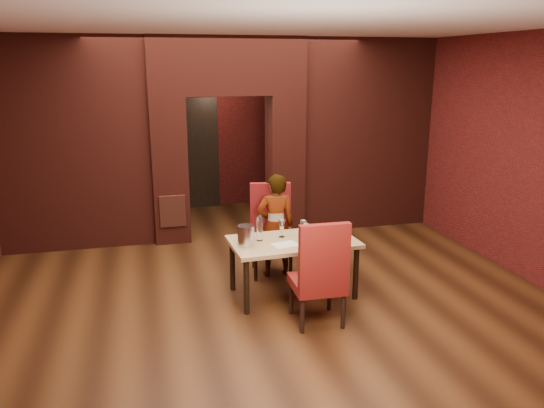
{
  "coord_description": "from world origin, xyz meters",
  "views": [
    {
      "loc": [
        -1.39,
        -6.41,
        2.79
      ],
      "look_at": [
        0.22,
        0.0,
        1.03
      ],
      "focal_mm": 35.0,
      "sensor_mm": 36.0,
      "label": 1
    }
  ],
  "objects_px": {
    "dining_table": "(293,267)",
    "wine_glass_c": "(305,232)",
    "person_seated": "(276,225)",
    "potted_plant": "(318,253)",
    "water_bottle": "(260,228)",
    "wine_glass_a": "(282,228)",
    "chair_near": "(317,271)",
    "wine_bucket": "(246,236)",
    "wine_glass_b": "(303,228)",
    "chair_far": "(272,231)"
  },
  "relations": [
    {
      "from": "wine_glass_c",
      "to": "wine_bucket",
      "type": "distance_m",
      "value": 0.74
    },
    {
      "from": "person_seated",
      "to": "wine_glass_b",
      "type": "relative_size",
      "value": 6.73
    },
    {
      "from": "wine_glass_a",
      "to": "wine_bucket",
      "type": "bearing_deg",
      "value": -157.23
    },
    {
      "from": "dining_table",
      "to": "person_seated",
      "type": "bearing_deg",
      "value": 91.18
    },
    {
      "from": "chair_far",
      "to": "water_bottle",
      "type": "bearing_deg",
      "value": -106.56
    },
    {
      "from": "wine_bucket",
      "to": "wine_glass_b",
      "type": "bearing_deg",
      "value": 11.91
    },
    {
      "from": "chair_near",
      "to": "wine_glass_c",
      "type": "height_order",
      "value": "chair_near"
    },
    {
      "from": "dining_table",
      "to": "wine_glass_b",
      "type": "height_order",
      "value": "wine_glass_b"
    },
    {
      "from": "wine_glass_b",
      "to": "potted_plant",
      "type": "bearing_deg",
      "value": 57.13
    },
    {
      "from": "wine_glass_a",
      "to": "wine_glass_c",
      "type": "height_order",
      "value": "wine_glass_a"
    },
    {
      "from": "chair_far",
      "to": "person_seated",
      "type": "bearing_deg",
      "value": -48.17
    },
    {
      "from": "chair_near",
      "to": "person_seated",
      "type": "distance_m",
      "value": 1.42
    },
    {
      "from": "chair_far",
      "to": "wine_glass_a",
      "type": "height_order",
      "value": "chair_far"
    },
    {
      "from": "chair_near",
      "to": "wine_bucket",
      "type": "xyz_separation_m",
      "value": [
        -0.65,
        0.69,
        0.23
      ]
    },
    {
      "from": "potted_plant",
      "to": "wine_bucket",
      "type": "bearing_deg",
      "value": -144.99
    },
    {
      "from": "chair_far",
      "to": "wine_glass_b",
      "type": "relative_size",
      "value": 5.85
    },
    {
      "from": "chair_far",
      "to": "wine_bucket",
      "type": "height_order",
      "value": "chair_far"
    },
    {
      "from": "wine_glass_a",
      "to": "potted_plant",
      "type": "xyz_separation_m",
      "value": [
        0.69,
        0.62,
        -0.61
      ]
    },
    {
      "from": "dining_table",
      "to": "wine_bucket",
      "type": "height_order",
      "value": "wine_bucket"
    },
    {
      "from": "chair_near",
      "to": "wine_glass_a",
      "type": "distance_m",
      "value": 0.93
    },
    {
      "from": "wine_bucket",
      "to": "potted_plant",
      "type": "height_order",
      "value": "wine_bucket"
    },
    {
      "from": "potted_plant",
      "to": "water_bottle",
      "type": "bearing_deg",
      "value": -145.11
    },
    {
      "from": "person_seated",
      "to": "chair_near",
      "type": "bearing_deg",
      "value": 96.7
    },
    {
      "from": "person_seated",
      "to": "dining_table",
      "type": "bearing_deg",
      "value": 96.77
    },
    {
      "from": "dining_table",
      "to": "water_bottle",
      "type": "distance_m",
      "value": 0.66
    },
    {
      "from": "dining_table",
      "to": "potted_plant",
      "type": "distance_m",
      "value": 0.98
    },
    {
      "from": "dining_table",
      "to": "chair_near",
      "type": "relative_size",
      "value": 1.26
    },
    {
      "from": "wine_glass_c",
      "to": "wine_glass_a",
      "type": "bearing_deg",
      "value": 146.48
    },
    {
      "from": "chair_far",
      "to": "water_bottle",
      "type": "relative_size",
      "value": 3.76
    },
    {
      "from": "wine_glass_c",
      "to": "water_bottle",
      "type": "height_order",
      "value": "water_bottle"
    },
    {
      "from": "wine_bucket",
      "to": "person_seated",
      "type": "bearing_deg",
      "value": 52.94
    },
    {
      "from": "wine_glass_c",
      "to": "water_bottle",
      "type": "xyz_separation_m",
      "value": [
        -0.55,
        0.1,
        0.06
      ]
    },
    {
      "from": "chair_near",
      "to": "wine_bucket",
      "type": "bearing_deg",
      "value": -45.35
    },
    {
      "from": "chair_far",
      "to": "potted_plant",
      "type": "relative_size",
      "value": 2.84
    },
    {
      "from": "dining_table",
      "to": "wine_glass_c",
      "type": "bearing_deg",
      "value": -11.31
    },
    {
      "from": "wine_glass_b",
      "to": "wine_glass_c",
      "type": "xyz_separation_m",
      "value": [
        -0.01,
        -0.12,
        -0.0
      ]
    },
    {
      "from": "dining_table",
      "to": "wine_glass_b",
      "type": "bearing_deg",
      "value": 29.51
    },
    {
      "from": "wine_glass_b",
      "to": "wine_glass_c",
      "type": "relative_size",
      "value": 1.03
    },
    {
      "from": "chair_far",
      "to": "chair_near",
      "type": "height_order",
      "value": "chair_far"
    },
    {
      "from": "dining_table",
      "to": "wine_glass_a",
      "type": "height_order",
      "value": "wine_glass_a"
    },
    {
      "from": "water_bottle",
      "to": "potted_plant",
      "type": "xyz_separation_m",
      "value": [
        0.99,
        0.69,
        -0.66
      ]
    },
    {
      "from": "wine_bucket",
      "to": "potted_plant",
      "type": "bearing_deg",
      "value": 35.01
    },
    {
      "from": "dining_table",
      "to": "chair_far",
      "type": "height_order",
      "value": "chair_far"
    },
    {
      "from": "wine_glass_b",
      "to": "wine_bucket",
      "type": "distance_m",
      "value": 0.77
    },
    {
      "from": "wine_bucket",
      "to": "wine_glass_a",
      "type": "bearing_deg",
      "value": 22.77
    },
    {
      "from": "chair_far",
      "to": "wine_glass_c",
      "type": "relative_size",
      "value": 6.01
    },
    {
      "from": "chair_far",
      "to": "potted_plant",
      "type": "bearing_deg",
      "value": 13.26
    },
    {
      "from": "wine_bucket",
      "to": "water_bottle",
      "type": "xyz_separation_m",
      "value": [
        0.2,
        0.14,
        0.04
      ]
    },
    {
      "from": "wine_glass_a",
      "to": "water_bottle",
      "type": "xyz_separation_m",
      "value": [
        -0.29,
        -0.06,
        0.05
      ]
    },
    {
      "from": "chair_near",
      "to": "water_bottle",
      "type": "relative_size",
      "value": 3.7
    }
  ]
}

